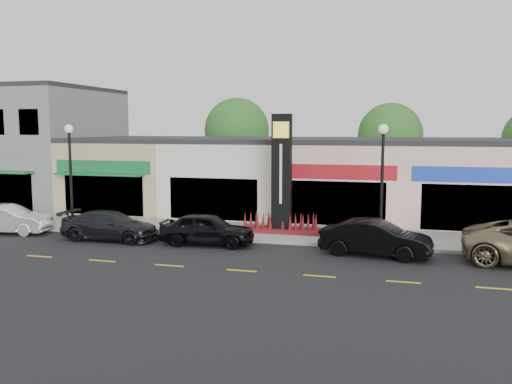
# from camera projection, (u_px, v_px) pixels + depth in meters

# --- Properties ---
(ground) EXTENTS (120.00, 120.00, 0.00)m
(ground) POSITION_uv_depth(u_px,v_px,m) (197.00, 249.00, 24.43)
(ground) COLOR black
(ground) RESTS_ON ground
(sidewalk) EXTENTS (52.00, 4.30, 0.15)m
(sidewalk) POSITION_uv_depth(u_px,v_px,m) (226.00, 230.00, 28.59)
(sidewalk) COLOR gray
(sidewalk) RESTS_ON ground
(curb) EXTENTS (52.00, 0.20, 0.15)m
(curb) POSITION_uv_depth(u_px,v_px,m) (212.00, 238.00, 26.43)
(curb) COLOR gray
(curb) RESTS_ON ground
(building_grey_2story) EXTENTS (12.00, 10.95, 8.30)m
(building_grey_2story) POSITION_uv_depth(u_px,v_px,m) (22.00, 146.00, 39.53)
(building_grey_2story) COLOR slate
(building_grey_2story) RESTS_ON ground
(shop_beige) EXTENTS (7.00, 10.85, 4.80)m
(shop_beige) POSITION_uv_depth(u_px,v_px,m) (141.00, 172.00, 37.31)
(shop_beige) COLOR tan
(shop_beige) RESTS_ON ground
(shop_cream) EXTENTS (7.00, 10.01, 4.80)m
(shop_cream) POSITION_uv_depth(u_px,v_px,m) (238.00, 174.00, 35.53)
(shop_cream) COLOR beige
(shop_cream) RESTS_ON ground
(shop_pink_w) EXTENTS (7.00, 10.01, 4.80)m
(shop_pink_w) POSITION_uv_depth(u_px,v_px,m) (345.00, 177.00, 33.75)
(shop_pink_w) COLOR beige
(shop_pink_w) RESTS_ON ground
(shop_pink_e) EXTENTS (7.00, 10.01, 4.80)m
(shop_pink_e) POSITION_uv_depth(u_px,v_px,m) (465.00, 180.00, 31.97)
(shop_pink_e) COLOR beige
(shop_pink_e) RESTS_ON ground
(tree_rear_west) EXTENTS (5.20, 5.20, 7.83)m
(tree_rear_west) POSITION_uv_depth(u_px,v_px,m) (237.00, 130.00, 43.54)
(tree_rear_west) COLOR #382619
(tree_rear_west) RESTS_ON ground
(tree_rear_mid) EXTENTS (4.80, 4.80, 7.29)m
(tree_rear_mid) POSITION_uv_depth(u_px,v_px,m) (390.00, 135.00, 40.52)
(tree_rear_mid) COLOR #382619
(tree_rear_mid) RESTS_ON ground
(lamp_west_near) EXTENTS (0.44, 0.44, 5.47)m
(lamp_west_near) POSITION_uv_depth(u_px,v_px,m) (70.00, 166.00, 28.45)
(lamp_west_near) COLOR black
(lamp_west_near) RESTS_ON sidewalk
(lamp_east_near) EXTENTS (0.44, 0.44, 5.47)m
(lamp_east_near) POSITION_uv_depth(u_px,v_px,m) (382.00, 172.00, 24.38)
(lamp_east_near) COLOR black
(lamp_east_near) RESTS_ON sidewalk
(pylon_sign) EXTENTS (4.20, 1.30, 6.00)m
(pylon_sign) POSITION_uv_depth(u_px,v_px,m) (282.00, 191.00, 27.42)
(pylon_sign) COLOR #5D101E
(pylon_sign) RESTS_ON sidewalk
(car_white_van) EXTENTS (2.22, 4.66, 1.47)m
(car_white_van) POSITION_uv_depth(u_px,v_px,m) (7.00, 219.00, 28.02)
(car_white_van) COLOR white
(car_white_van) RESTS_ON ground
(car_dark_sedan) EXTENTS (1.98, 4.87, 1.41)m
(car_dark_sedan) POSITION_uv_depth(u_px,v_px,m) (110.00, 226.00, 26.39)
(car_dark_sedan) COLOR black
(car_dark_sedan) RESTS_ON ground
(car_black_sedan) EXTENTS (1.98, 4.51, 1.51)m
(car_black_sedan) POSITION_uv_depth(u_px,v_px,m) (207.00, 229.00, 25.28)
(car_black_sedan) COLOR black
(car_black_sedan) RESTS_ON ground
(car_black_conv) EXTENTS (2.36, 4.87, 1.54)m
(car_black_conv) POSITION_uv_depth(u_px,v_px,m) (376.00, 238.00, 23.09)
(car_black_conv) COLOR black
(car_black_conv) RESTS_ON ground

